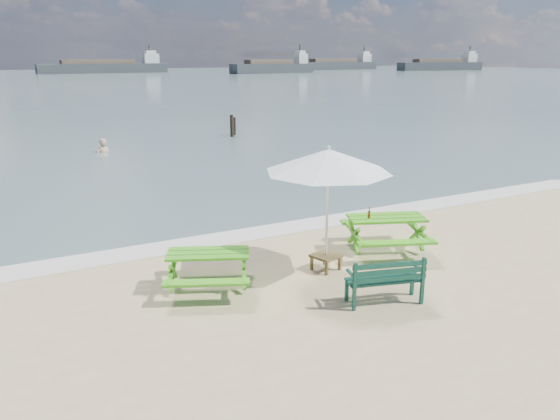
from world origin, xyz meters
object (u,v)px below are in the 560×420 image
picnic_table_left (209,271)px  park_bench (384,289)px  picnic_table_right (386,234)px  side_table (326,262)px  beer_bottle (369,215)px  patio_umbrella (328,161)px  swimmer (104,159)px

picnic_table_left → park_bench: size_ratio=1.52×
picnic_table_left → picnic_table_right: 4.04m
side_table → park_bench: bearing=-87.3°
picnic_table_right → side_table: 1.75m
side_table → picnic_table_left: bearing=173.9°
picnic_table_right → beer_bottle: 0.62m
side_table → beer_bottle: beer_bottle is taller
picnic_table_right → patio_umbrella: bearing=-169.7°
picnic_table_left → patio_umbrella: bearing=-6.1°
picnic_table_right → swimmer: 15.87m
beer_bottle → park_bench: bearing=-120.4°
side_table → patio_umbrella: 2.00m
picnic_table_left → picnic_table_right: size_ratio=0.92×
picnic_table_right → patio_umbrella: size_ratio=0.75×
picnic_table_left → swimmer: bearing=86.1°
picnic_table_left → beer_bottle: 3.68m
picnic_table_right → park_bench: size_ratio=1.65×
picnic_table_left → beer_bottle: beer_bottle is taller
picnic_table_right → picnic_table_left: bearing=-179.1°
picnic_table_left → patio_umbrella: patio_umbrella is taller
picnic_table_right → park_bench: bearing=-129.1°
picnic_table_left → park_bench: bearing=-38.9°
park_bench → picnic_table_right: bearing=50.9°
park_bench → beer_bottle: 2.50m
picnic_table_left → side_table: bearing=-6.1°
park_bench → picnic_table_left: bearing=141.1°
beer_bottle → swimmer: beer_bottle is taller
picnic_table_left → beer_bottle: size_ratio=8.96×
side_table → beer_bottle: bearing=17.2°
beer_bottle → picnic_table_right: bearing=-13.2°
picnic_table_right → patio_umbrella: (-1.71, -0.31, 1.80)m
park_bench → swimmer: size_ratio=0.75×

